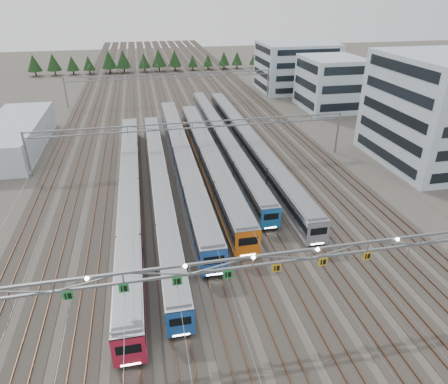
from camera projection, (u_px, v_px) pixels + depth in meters
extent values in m
plane|color=#47423A|center=(250.00, 322.00, 38.67)|extent=(400.00, 400.00, 0.00)
cube|color=#2D2823|center=(168.00, 90.00, 125.73)|extent=(54.00, 260.00, 0.08)
cube|color=brown|center=(84.00, 94.00, 121.09)|extent=(0.08, 260.00, 0.16)
cube|color=brown|center=(246.00, 86.00, 130.27)|extent=(0.08, 260.00, 0.16)
cube|color=brown|center=(166.00, 90.00, 125.55)|extent=(0.08, 260.00, 0.16)
cube|color=brown|center=(170.00, 90.00, 125.81)|extent=(0.08, 260.00, 0.16)
cube|color=black|center=(131.00, 199.00, 60.34)|extent=(2.38, 60.23, 0.36)
cube|color=#A2A5AA|center=(130.00, 188.00, 59.54)|extent=(2.80, 61.45, 3.15)
cube|color=black|center=(130.00, 186.00, 59.37)|extent=(2.86, 61.15, 0.95)
cube|color=#B51B37|center=(131.00, 196.00, 60.15)|extent=(2.85, 61.15, 0.35)
cube|color=slate|center=(129.00, 178.00, 58.78)|extent=(2.52, 60.23, 0.25)
cube|color=#B51B37|center=(129.00, 352.00, 32.83)|extent=(2.82, 0.12, 3.15)
cube|color=black|center=(128.00, 349.00, 32.63)|extent=(2.10, 0.10, 0.95)
cube|color=white|center=(131.00, 364.00, 33.40)|extent=(1.68, 0.06, 0.15)
cube|color=black|center=(161.00, 191.00, 62.61)|extent=(2.22, 58.89, 0.34)
cube|color=#A2A5AA|center=(160.00, 182.00, 61.87)|extent=(2.61, 60.09, 2.94)
cube|color=black|center=(160.00, 180.00, 61.70)|extent=(2.67, 59.79, 0.89)
cube|color=#1C53AC|center=(160.00, 189.00, 62.43)|extent=(2.66, 59.79, 0.33)
cube|color=slate|center=(159.00, 173.00, 61.15)|extent=(2.35, 58.89, 0.23)
cube|color=#1C53AC|center=(181.00, 324.00, 35.75)|extent=(2.63, 0.12, 2.94)
cube|color=black|center=(180.00, 321.00, 35.56)|extent=(1.96, 0.10, 0.89)
cube|color=white|center=(181.00, 335.00, 36.28)|extent=(1.57, 0.06, 0.14)
cube|color=black|center=(183.00, 166.00, 71.19)|extent=(2.56, 61.18, 0.39)
cube|color=#A2A5AA|center=(182.00, 157.00, 70.33)|extent=(3.02, 62.43, 3.39)
cube|color=black|center=(182.00, 154.00, 70.14)|extent=(3.08, 62.12, 1.02)
cube|color=#2157B4|center=(183.00, 164.00, 70.98)|extent=(3.07, 62.12, 0.38)
cube|color=slate|center=(182.00, 147.00, 69.50)|extent=(2.72, 61.18, 0.27)
cube|color=#2157B4|center=(214.00, 263.00, 43.19)|extent=(3.04, 0.12, 3.39)
cube|color=black|center=(214.00, 260.00, 42.98)|extent=(2.26, 0.10, 1.02)
cube|color=white|center=(214.00, 274.00, 43.82)|extent=(1.81, 0.06, 0.16)
cube|color=black|center=(209.00, 167.00, 70.94)|extent=(2.62, 53.56, 0.40)
cube|color=#A2A5AA|center=(208.00, 157.00, 70.06)|extent=(3.09, 54.65, 3.47)
cube|color=black|center=(208.00, 155.00, 69.87)|extent=(3.15, 54.38, 1.05)
cube|color=orange|center=(209.00, 165.00, 70.73)|extent=(3.14, 54.38, 0.39)
cube|color=slate|center=(208.00, 147.00, 69.22)|extent=(2.78, 53.56, 0.28)
cube|color=orange|center=(248.00, 244.00, 46.31)|extent=(3.11, 0.12, 3.47)
cube|color=black|center=(248.00, 241.00, 46.09)|extent=(2.32, 0.10, 1.05)
cube|color=white|center=(248.00, 255.00, 46.95)|extent=(1.85, 0.06, 0.17)
cube|color=black|center=(222.00, 145.00, 80.74)|extent=(2.28, 63.29, 0.34)
cube|color=#A2A5AA|center=(222.00, 137.00, 79.97)|extent=(2.68, 64.58, 3.02)
cube|color=black|center=(222.00, 136.00, 79.81)|extent=(2.74, 64.26, 0.91)
cube|color=blue|center=(222.00, 143.00, 80.55)|extent=(2.73, 64.26, 0.34)
cube|color=slate|center=(222.00, 130.00, 79.24)|extent=(2.41, 63.29, 0.24)
cube|color=blue|center=(271.00, 219.00, 51.90)|extent=(2.70, 0.12, 3.02)
cube|color=black|center=(271.00, 217.00, 51.70)|extent=(2.01, 0.10, 0.91)
cube|color=white|center=(271.00, 228.00, 52.45)|extent=(1.61, 0.06, 0.14)
cube|color=black|center=(248.00, 150.00, 78.27)|extent=(2.44, 65.26, 0.37)
cube|color=#A2A5AA|center=(248.00, 142.00, 77.45)|extent=(2.87, 66.59, 3.23)
cube|color=black|center=(249.00, 140.00, 77.27)|extent=(2.93, 66.26, 0.97)
cube|color=gray|center=(248.00, 148.00, 78.07)|extent=(2.92, 66.26, 0.36)
cube|color=slate|center=(249.00, 133.00, 76.66)|extent=(2.59, 65.26, 0.26)
cube|color=gray|center=(318.00, 234.00, 48.50)|extent=(2.89, 0.12, 3.23)
cube|color=black|center=(319.00, 231.00, 48.30)|extent=(2.15, 0.10, 0.97)
cube|color=white|center=(317.00, 244.00, 49.09)|extent=(1.72, 0.06, 0.15)
cube|color=slate|center=(253.00, 257.00, 35.10)|extent=(56.00, 0.22, 0.22)
cube|color=slate|center=(252.00, 266.00, 35.56)|extent=(56.00, 0.22, 0.22)
cube|color=#1B8A34|center=(68.00, 296.00, 32.85)|extent=(0.85, 0.06, 0.85)
cube|color=#1B8A34|center=(124.00, 288.00, 33.66)|extent=(0.85, 0.06, 0.85)
cube|color=#1B8A34|center=(177.00, 281.00, 34.47)|extent=(0.85, 0.06, 0.85)
cube|color=#1B8A34|center=(228.00, 274.00, 35.28)|extent=(0.85, 0.06, 0.85)
cube|color=gold|center=(276.00, 268.00, 36.09)|extent=(0.85, 0.06, 0.85)
cube|color=gold|center=(323.00, 262.00, 36.90)|extent=(0.85, 0.06, 0.85)
cube|color=gold|center=(367.00, 256.00, 37.71)|extent=(0.85, 0.06, 0.85)
cylinder|color=slate|center=(27.00, 155.00, 66.63)|extent=(0.36, 0.36, 8.00)
cylinder|color=slate|center=(337.00, 133.00, 76.72)|extent=(0.36, 0.36, 8.00)
cube|color=slate|center=(192.00, 122.00, 69.93)|extent=(56.00, 0.22, 0.22)
cube|color=slate|center=(192.00, 128.00, 70.39)|extent=(56.00, 0.22, 0.22)
cylinder|color=slate|center=(66.00, 93.00, 105.82)|extent=(0.36, 0.36, 8.00)
cylinder|color=slate|center=(268.00, 83.00, 115.90)|extent=(0.36, 0.36, 8.00)
cube|color=slate|center=(170.00, 74.00, 109.12)|extent=(56.00, 0.22, 0.22)
cube|color=slate|center=(171.00, 78.00, 109.58)|extent=(56.00, 0.22, 0.22)
cube|color=#9DB0BB|center=(438.00, 111.00, 70.20)|extent=(18.00, 22.00, 18.98)
cube|color=#9DB0BB|center=(330.00, 83.00, 104.13)|extent=(14.00, 16.00, 13.16)
cube|color=#9DB0BB|center=(296.00, 67.00, 123.13)|extent=(22.00, 18.00, 14.17)
cube|color=#9DB0BB|center=(15.00, 136.00, 78.87)|extent=(10.00, 30.00, 5.54)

